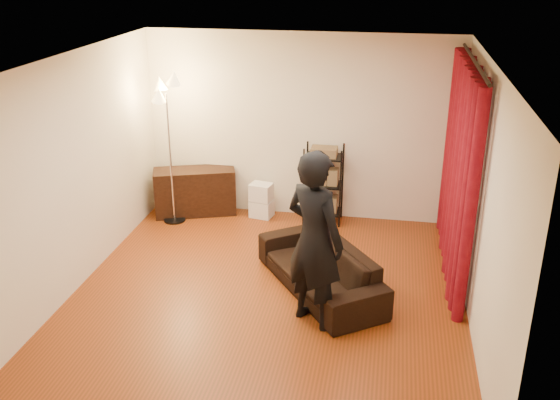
% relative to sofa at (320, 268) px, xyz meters
% --- Properties ---
extents(floor, '(5.00, 5.00, 0.00)m').
position_rel_sofa_xyz_m(floor, '(-0.58, -0.30, -0.28)').
color(floor, maroon).
rests_on(floor, ground).
extents(ceiling, '(5.00, 5.00, 0.00)m').
position_rel_sofa_xyz_m(ceiling, '(-0.58, -0.30, 2.42)').
color(ceiling, white).
rests_on(ceiling, ground).
extents(wall_back, '(5.00, 0.00, 5.00)m').
position_rel_sofa_xyz_m(wall_back, '(-0.58, 2.20, 1.07)').
color(wall_back, '#EEE1C5').
rests_on(wall_back, ground).
extents(wall_front, '(5.00, 0.00, 5.00)m').
position_rel_sofa_xyz_m(wall_front, '(-0.58, -2.80, 1.07)').
color(wall_front, '#EEE1C5').
rests_on(wall_front, ground).
extents(wall_left, '(0.00, 5.00, 5.00)m').
position_rel_sofa_xyz_m(wall_left, '(-2.83, -0.30, 1.07)').
color(wall_left, '#EEE1C5').
rests_on(wall_left, ground).
extents(wall_right, '(0.00, 5.00, 5.00)m').
position_rel_sofa_xyz_m(wall_right, '(1.67, -0.30, 1.07)').
color(wall_right, '#EEE1C5').
rests_on(wall_right, ground).
extents(curtain_rod, '(0.04, 2.65, 0.04)m').
position_rel_sofa_xyz_m(curtain_rod, '(1.57, 0.83, 2.30)').
color(curtain_rod, black).
rests_on(curtain_rod, wall_right).
extents(curtain, '(0.22, 2.65, 2.55)m').
position_rel_sofa_xyz_m(curtain, '(1.55, 0.83, 0.99)').
color(curtain, maroon).
rests_on(curtain, ground).
extents(sofa, '(1.73, 2.01, 0.56)m').
position_rel_sofa_xyz_m(sofa, '(0.00, 0.00, 0.00)').
color(sofa, black).
rests_on(sofa, ground).
extents(person, '(0.84, 0.78, 1.93)m').
position_rel_sofa_xyz_m(person, '(0.01, -0.68, 0.68)').
color(person, black).
rests_on(person, ground).
extents(media_cabinet, '(1.28, 0.82, 0.70)m').
position_rel_sofa_xyz_m(media_cabinet, '(-2.13, 1.93, 0.07)').
color(media_cabinet, black).
rests_on(media_cabinet, ground).
extents(storage_boxes, '(0.36, 0.31, 0.53)m').
position_rel_sofa_xyz_m(storage_boxes, '(-1.12, 1.96, -0.02)').
color(storage_boxes, silver).
rests_on(storage_boxes, ground).
extents(wire_shelf, '(0.61, 0.50, 1.15)m').
position_rel_sofa_xyz_m(wire_shelf, '(-0.20, 1.98, 0.30)').
color(wire_shelf, black).
rests_on(wire_shelf, ground).
extents(floor_lamp, '(0.45, 0.45, 2.12)m').
position_rel_sofa_xyz_m(floor_lamp, '(-2.36, 1.59, 0.78)').
color(floor_lamp, silver).
rests_on(floor_lamp, ground).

